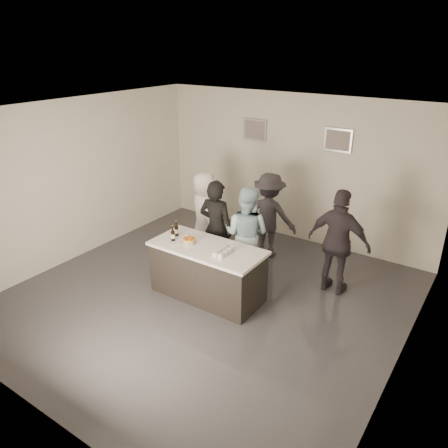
# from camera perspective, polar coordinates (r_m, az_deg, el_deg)

# --- Properties ---
(floor) EXTENTS (6.00, 6.00, 0.00)m
(floor) POSITION_cam_1_polar(r_m,az_deg,el_deg) (7.32, -2.23, -9.59)
(floor) COLOR #3D3D42
(floor) RESTS_ON ground
(ceiling) EXTENTS (6.00, 6.00, 0.00)m
(ceiling) POSITION_cam_1_polar(r_m,az_deg,el_deg) (6.24, -2.67, 14.29)
(ceiling) COLOR white
(wall_back) EXTENTS (6.00, 0.04, 3.00)m
(wall_back) POSITION_cam_1_polar(r_m,az_deg,el_deg) (9.09, 8.97, 7.16)
(wall_back) COLOR silver
(wall_back) RESTS_ON ground
(wall_front) EXTENTS (6.00, 0.04, 3.00)m
(wall_front) POSITION_cam_1_polar(r_m,az_deg,el_deg) (4.84, -24.38, -9.68)
(wall_front) COLOR silver
(wall_front) RESTS_ON ground
(wall_left) EXTENTS (0.04, 6.00, 3.00)m
(wall_left) POSITION_cam_1_polar(r_m,az_deg,el_deg) (8.67, -18.66, 5.44)
(wall_left) COLOR silver
(wall_left) RESTS_ON ground
(wall_right) EXTENTS (0.04, 6.00, 3.00)m
(wall_right) POSITION_cam_1_polar(r_m,az_deg,el_deg) (5.55, 23.44, -5.19)
(wall_right) COLOR silver
(wall_right) RESTS_ON ground
(picture_left) EXTENTS (0.54, 0.04, 0.44)m
(picture_left) POSITION_cam_1_polar(r_m,az_deg,el_deg) (9.31, 4.06, 12.19)
(picture_left) COLOR #B2B2B7
(picture_left) RESTS_ON wall_back
(picture_right) EXTENTS (0.54, 0.04, 0.44)m
(picture_right) POSITION_cam_1_polar(r_m,az_deg,el_deg) (8.56, 14.68, 10.55)
(picture_right) COLOR #B2B2B7
(picture_right) RESTS_ON wall_back
(bar_counter) EXTENTS (1.86, 0.86, 0.90)m
(bar_counter) POSITION_cam_1_polar(r_m,az_deg,el_deg) (7.16, -2.16, -6.22)
(bar_counter) COLOR white
(bar_counter) RESTS_ON ground
(cake) EXTENTS (0.21, 0.21, 0.07)m
(cake) POSITION_cam_1_polar(r_m,az_deg,el_deg) (7.06, -4.58, -2.25)
(cake) COLOR #FFAD1A
(cake) RESTS_ON bar_counter
(beer_bottle_a) EXTENTS (0.07, 0.07, 0.26)m
(beer_bottle_a) POSITION_cam_1_polar(r_m,az_deg,el_deg) (7.31, -6.23, -0.59)
(beer_bottle_a) COLOR black
(beer_bottle_a) RESTS_ON bar_counter
(beer_bottle_b) EXTENTS (0.07, 0.07, 0.26)m
(beer_bottle_b) POSITION_cam_1_polar(r_m,az_deg,el_deg) (7.14, -6.70, -1.23)
(beer_bottle_b) COLOR black
(beer_bottle_b) RESTS_ON bar_counter
(tumbler_cluster) EXTENTS (0.19, 0.40, 0.08)m
(tumbler_cluster) POSITION_cam_1_polar(r_m,az_deg,el_deg) (6.72, -0.01, -3.55)
(tumbler_cluster) COLOR #CB6313
(tumbler_cluster) RESTS_ON bar_counter
(candles) EXTENTS (0.24, 0.08, 0.01)m
(candles) POSITION_cam_1_polar(r_m,az_deg,el_deg) (6.91, -5.13, -3.19)
(candles) COLOR pink
(candles) RESTS_ON bar_counter
(person_main_black) EXTENTS (0.69, 0.49, 1.76)m
(person_main_black) POSITION_cam_1_polar(r_m,az_deg,el_deg) (7.66, -1.03, -0.57)
(person_main_black) COLOR black
(person_main_black) RESTS_ON ground
(person_main_blue) EXTENTS (0.90, 0.74, 1.71)m
(person_main_blue) POSITION_cam_1_polar(r_m,az_deg,el_deg) (7.50, 2.94, -1.32)
(person_main_blue) COLOR #A6CCDA
(person_main_blue) RESTS_ON ground
(person_guest_left) EXTENTS (0.93, 0.91, 1.62)m
(person_guest_left) POSITION_cam_1_polar(r_m,az_deg,el_deg) (8.58, -2.57, 1.58)
(person_guest_left) COLOR white
(person_guest_left) RESTS_ON ground
(person_guest_right) EXTENTS (1.07, 0.47, 1.80)m
(person_guest_right) POSITION_cam_1_polar(r_m,az_deg,el_deg) (7.32, 14.73, -2.36)
(person_guest_right) COLOR #332D35
(person_guest_right) RESTS_ON ground
(person_guest_back) EXTENTS (1.17, 0.79, 1.67)m
(person_guest_back) POSITION_cam_1_polar(r_m,az_deg,el_deg) (8.38, 5.87, 1.12)
(person_guest_back) COLOR #2D2A32
(person_guest_back) RESTS_ON ground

